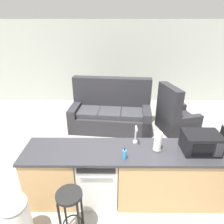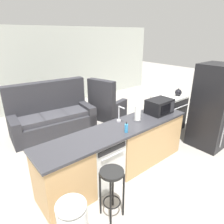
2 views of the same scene
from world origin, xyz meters
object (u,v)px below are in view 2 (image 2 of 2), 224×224
object	(u,v)px
bar_stool	(112,184)
armchair	(106,107)
couch	(52,117)
kettle	(178,92)
paper_towel_roll	(138,113)
stove_range	(168,112)
dishwasher	(101,160)
soap_bottle	(126,128)
microwave	(159,106)
refrigerator	(213,107)

from	to	relation	value
bar_stool	armchair	xyz separation A→B (m)	(2.05, 2.74, -0.19)
couch	armchair	world-z (taller)	couch
kettle	paper_towel_roll	bearing A→B (deg)	-168.00
stove_range	kettle	size ratio (longest dim) A/B	4.39
dishwasher	paper_towel_roll	size ratio (longest dim) A/B	2.98
soap_bottle	paper_towel_roll	bearing A→B (deg)	23.31
microwave	stove_range	bearing A→B (deg)	25.64
armchair	bar_stool	bearing A→B (deg)	-126.73
refrigerator	armchair	xyz separation A→B (m)	(-0.85, 2.65, -0.56)
paper_towel_roll	armchair	xyz separation A→B (m)	(0.90, 2.09, -0.69)
dishwasher	refrigerator	xyz separation A→B (m)	(2.60, -0.55, 0.49)
dishwasher	soap_bottle	world-z (taller)	soap_bottle
microwave	bar_stool	bearing A→B (deg)	-160.02
microwave	couch	xyz separation A→B (m)	(-1.29, 2.32, -0.65)
microwave	soap_bottle	distance (m)	1.10
armchair	dishwasher	bearing A→B (deg)	-129.76
paper_towel_roll	armchair	bearing A→B (deg)	66.75
stove_range	couch	bearing A→B (deg)	143.91
refrigerator	microwave	world-z (taller)	refrigerator
soap_bottle	couch	size ratio (longest dim) A/B	0.08
stove_range	refrigerator	xyz separation A→B (m)	(-0.00, -1.10, 0.46)
dishwasher	paper_towel_roll	distance (m)	1.05
refrigerator	kettle	bearing A→B (deg)	80.15
soap_bottle	refrigerator	bearing A→B (deg)	-9.20
paper_towel_roll	soap_bottle	bearing A→B (deg)	-156.69
bar_stool	armchair	size ratio (longest dim) A/B	0.62
refrigerator	armchair	world-z (taller)	refrigerator
refrigerator	microwave	size ratio (longest dim) A/B	3.64
stove_range	paper_towel_roll	distance (m)	1.92
kettle	armchair	distance (m)	2.07
paper_towel_roll	couch	distance (m)	2.49
couch	paper_towel_roll	bearing A→B (deg)	-73.39
kettle	couch	distance (m)	3.28
bar_stool	kettle	bearing A→B (deg)	19.09
dishwasher	couch	distance (m)	2.33
stove_range	refrigerator	size ratio (longest dim) A/B	0.49
stove_range	microwave	world-z (taller)	microwave
armchair	kettle	bearing A→B (deg)	-58.83
soap_bottle	kettle	world-z (taller)	kettle
soap_bottle	stove_range	bearing A→B (deg)	18.37
couch	soap_bottle	bearing A→B (deg)	-85.18
soap_bottle	microwave	bearing A→B (deg)	9.91
soap_bottle	bar_stool	size ratio (longest dim) A/B	0.24
refrigerator	microwave	distance (m)	1.28
soap_bottle	kettle	distance (m)	2.47
microwave	refrigerator	bearing A→B (deg)	-25.58
soap_bottle	kettle	bearing A→B (deg)	14.36
dishwasher	microwave	bearing A→B (deg)	-0.05
kettle	armchair	world-z (taller)	armchair
soap_bottle	armchair	size ratio (longest dim) A/B	0.15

